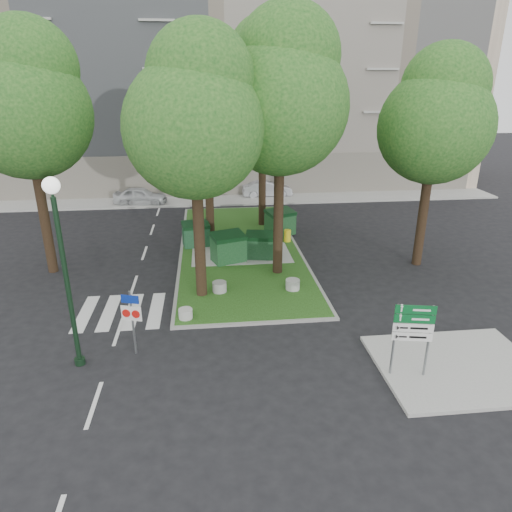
{
  "coord_description": "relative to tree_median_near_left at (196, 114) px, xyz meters",
  "views": [
    {
      "loc": [
        -1.14,
        -14.82,
        8.48
      ],
      "look_at": [
        0.7,
        1.8,
        2.0
      ],
      "focal_mm": 32.0,
      "sensor_mm": 36.0,
      "label": 1
    }
  ],
  "objects": [
    {
      "name": "bollard_mid",
      "position": [
        0.66,
        0.11,
        -6.98
      ],
      "size": [
        0.6,
        0.6,
        0.43
      ],
      "primitive_type": "cylinder",
      "color": "gray",
      "rests_on": "median_island"
    },
    {
      "name": "dumpster_c",
      "position": [
        2.82,
        3.88,
        -6.57
      ],
      "size": [
        1.56,
        1.22,
        1.3
      ],
      "rotation": [
        0.0,
        0.0,
        -0.19
      ],
      "color": "#103619",
      "rests_on": "median_island"
    },
    {
      "name": "car_white",
      "position": [
        -4.48,
        15.54,
        -6.68
      ],
      "size": [
        3.9,
        1.88,
        1.28
      ],
      "primitive_type": "imported",
      "rotation": [
        0.0,
        0.0,
        1.47
      ],
      "color": "silver",
      "rests_on": "ground"
    },
    {
      "name": "tree_street_left",
      "position": [
        -7.0,
        3.5,
        0.33
      ],
      "size": [
        5.4,
        5.4,
        11.0
      ],
      "color": "black",
      "rests_on": "ground"
    },
    {
      "name": "dumpster_d",
      "position": [
        4.41,
        7.43,
        -6.49
      ],
      "size": [
        1.89,
        1.64,
        1.47
      ],
      "rotation": [
        0.0,
        0.0,
        0.4
      ],
      "color": "#133E1A",
      "rests_on": "median_island"
    },
    {
      "name": "median_island",
      "position": [
        1.91,
        5.44,
        -7.26
      ],
      "size": [
        6.0,
        16.0,
        0.12
      ],
      "primitive_type": "cube",
      "color": "#1D3F12",
      "rests_on": "ground"
    },
    {
      "name": "tree_median_near_left",
      "position": [
        0.0,
        0.0,
        0.0
      ],
      "size": [
        5.2,
        5.2,
        10.53
      ],
      "color": "black",
      "rests_on": "ground"
    },
    {
      "name": "ground",
      "position": [
        1.41,
        -2.56,
        -7.32
      ],
      "size": [
        120.0,
        120.0,
        0.0
      ],
      "primitive_type": "plane",
      "color": "black",
      "rests_on": "ground"
    },
    {
      "name": "dumpster_b",
      "position": [
        1.22,
        3.55,
        -6.49
      ],
      "size": [
        1.86,
        1.57,
        1.47
      ],
      "rotation": [
        0.0,
        0.0,
        0.34
      ],
      "color": "#123F1B",
      "rests_on": "median_island"
    },
    {
      "name": "tree_median_mid",
      "position": [
        0.5,
        6.5,
        -0.34
      ],
      "size": [
        4.8,
        4.8,
        9.99
      ],
      "color": "black",
      "rests_on": "ground"
    },
    {
      "name": "tree_median_near_right",
      "position": [
        3.5,
        2.0,
        0.67
      ],
      "size": [
        5.6,
        5.6,
        11.46
      ],
      "color": "black",
      "rests_on": "ground"
    },
    {
      "name": "dumpster_a",
      "position": [
        -0.38,
        6.0,
        -6.56
      ],
      "size": [
        1.57,
        1.22,
        1.32
      ],
      "rotation": [
        0.0,
        0.0,
        0.17
      ],
      "color": "#103D1F",
      "rests_on": "median_island"
    },
    {
      "name": "zebra_crossing",
      "position": [
        -2.34,
        -1.06,
        -7.31
      ],
      "size": [
        5.0,
        3.0,
        0.01
      ],
      "primitive_type": "cube",
      "color": "silver",
      "rests_on": "ground"
    },
    {
      "name": "street_lamp",
      "position": [
        -3.95,
        -4.51,
        -3.53
      ],
      "size": [
        0.48,
        0.48,
        6.02
      ],
      "color": "black",
      "rests_on": "ground"
    },
    {
      "name": "tree_median_far",
      "position": [
        3.7,
        9.5,
        1.0
      ],
      "size": [
        5.8,
        5.8,
        11.93
      ],
      "color": "black",
      "rests_on": "ground"
    },
    {
      "name": "tree_street_right",
      "position": [
        10.5,
        2.5,
        -0.33
      ],
      "size": [
        5.0,
        5.0,
        10.06
      ],
      "color": "black",
      "rests_on": "ground"
    },
    {
      "name": "traffic_sign_pole",
      "position": [
        -2.26,
        -4.08,
        -5.85
      ],
      "size": [
        0.66,
        0.24,
        2.28
      ],
      "rotation": [
        0.0,
        0.0,
        -0.3
      ],
      "color": "slate",
      "rests_on": "ground"
    },
    {
      "name": "litter_bin",
      "position": [
        4.61,
        6.11,
        -6.87
      ],
      "size": [
        0.38,
        0.38,
        0.66
      ],
      "primitive_type": "cylinder",
      "color": "yellow",
      "rests_on": "median_island"
    },
    {
      "name": "median_kerb",
      "position": [
        1.91,
        5.44,
        -7.27
      ],
      "size": [
        6.3,
        16.3,
        0.1
      ],
      "primitive_type": "cube",
      "color": "gray",
      "rests_on": "ground"
    },
    {
      "name": "sidewalk_corner",
      "position": [
        7.91,
        -6.06,
        -7.26
      ],
      "size": [
        5.0,
        4.0,
        0.12
      ],
      "primitive_type": "cube",
      "color": "#999993",
      "rests_on": "ground"
    },
    {
      "name": "bollard_right",
      "position": [
        3.77,
        0.0,
        -6.98
      ],
      "size": [
        0.6,
        0.6,
        0.43
      ],
      "primitive_type": "cylinder",
      "color": "#A4A5A0",
      "rests_on": "median_island"
    },
    {
      "name": "car_silver",
      "position": [
        4.91,
        16.94,
        -6.69
      ],
      "size": [
        3.84,
        1.42,
        1.25
      ],
      "primitive_type": "imported",
      "rotation": [
        0.0,
        0.0,
        1.6
      ],
      "color": "#9A9CA2",
      "rests_on": "ground"
    },
    {
      "name": "apartment_building",
      "position": [
        1.41,
        23.44,
        0.68
      ],
      "size": [
        41.0,
        12.0,
        16.0
      ],
      "primitive_type": "cube",
      "color": "tan",
      "rests_on": "ground"
    },
    {
      "name": "building_sidewalk",
      "position": [
        1.41,
        15.94,
        -7.26
      ],
      "size": [
        42.0,
        3.0,
        0.12
      ],
      "primitive_type": "cube",
      "color": "#999993",
      "rests_on": "ground"
    },
    {
      "name": "bollard_left",
      "position": [
        -0.69,
        -2.06,
        -7.01
      ],
      "size": [
        0.52,
        0.52,
        0.37
      ],
      "primitive_type": "cylinder",
      "color": "#AFAFAA",
      "rests_on": "median_island"
    },
    {
      "name": "directional_sign",
      "position": [
        6.11,
        -6.31,
        -5.64
      ],
      "size": [
        1.16,
        0.28,
        2.34
      ],
      "rotation": [
        0.0,
        0.0,
        -0.19
      ],
      "color": "slate",
      "rests_on": "sidewalk_corner"
    }
  ]
}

